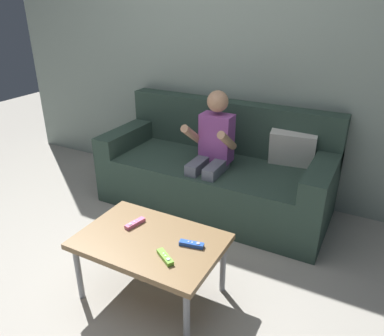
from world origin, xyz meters
name	(u,v)px	position (x,y,z in m)	size (l,w,h in m)	color
ground_plane	(85,306)	(0.00, 0.00, 0.00)	(9.26, 9.26, 0.00)	#9E998E
wall_back	(220,52)	(0.00, 1.87, 1.25)	(4.63, 0.05, 2.50)	gray
couch	(217,173)	(0.18, 1.48, 0.30)	(1.91, 0.80, 0.87)	#2D4238
person_seated_on_couch	(211,150)	(0.21, 1.29, 0.59)	(0.36, 0.44, 1.04)	slate
coffee_table	(150,244)	(0.30, 0.29, 0.37)	(0.84, 0.56, 0.41)	brown
game_remote_lime_near_edge	(165,257)	(0.47, 0.17, 0.42)	(0.14, 0.11, 0.03)	#72C638
game_remote_pink_center	(135,223)	(0.14, 0.36, 0.42)	(0.07, 0.14, 0.03)	pink
game_remote_blue_far_corner	(192,244)	(0.54, 0.34, 0.42)	(0.14, 0.06, 0.03)	blue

